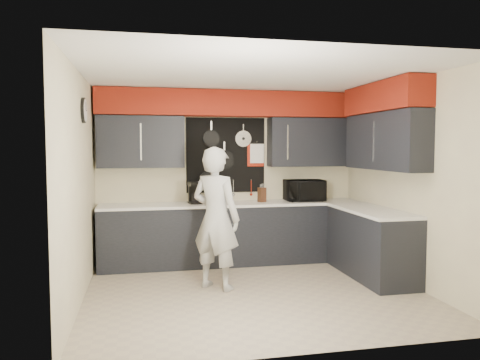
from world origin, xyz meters
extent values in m
plane|color=tan|center=(0.00, 0.00, 0.00)|extent=(4.00, 4.00, 0.00)
cube|color=beige|center=(0.00, 1.75, 1.30)|extent=(4.00, 0.01, 2.60)
cube|color=black|center=(-1.33, 1.59, 1.83)|extent=(1.24, 0.32, 0.75)
cube|color=black|center=(1.28, 1.59, 1.83)|extent=(1.34, 0.32, 0.75)
cube|color=maroon|center=(0.00, 1.57, 2.40)|extent=(3.94, 0.36, 0.38)
cube|color=black|center=(-0.05, 1.74, 1.62)|extent=(1.22, 0.03, 1.15)
cylinder|color=black|center=(-0.28, 1.70, 1.88)|extent=(0.26, 0.04, 0.26)
cylinder|color=black|center=(-0.08, 1.70, 1.55)|extent=(0.30, 0.04, 0.30)
cylinder|color=black|center=(-0.34, 1.70, 1.24)|extent=(0.27, 0.04, 0.27)
cylinder|color=silver|center=(0.22, 1.70, 1.88)|extent=(0.25, 0.02, 0.25)
cube|color=#A01E0C|center=(0.42, 1.72, 1.62)|extent=(0.26, 0.01, 0.34)
cube|color=white|center=(0.44, 1.70, 1.65)|extent=(0.22, 0.01, 0.30)
cylinder|color=silver|center=(-0.50, 1.71, 1.13)|extent=(0.01, 0.01, 0.20)
cylinder|color=silver|center=(-0.22, 1.71, 1.13)|extent=(0.01, 0.01, 0.20)
cylinder|color=silver|center=(0.07, 1.71, 1.13)|extent=(0.01, 0.01, 0.20)
cylinder|color=silver|center=(0.35, 1.71, 1.13)|extent=(0.01, 0.01, 0.20)
cube|color=beige|center=(2.00, 0.00, 1.30)|extent=(0.01, 3.50, 2.60)
cube|color=black|center=(1.84, 0.30, 1.83)|extent=(0.32, 1.70, 0.75)
cube|color=maroon|center=(1.82, 0.30, 2.40)|extent=(0.36, 1.70, 0.38)
cube|color=beige|center=(-2.00, 0.00, 1.30)|extent=(0.01, 3.50, 2.60)
cylinder|color=black|center=(-1.98, 0.40, 2.18)|extent=(0.04, 0.30, 0.30)
cylinder|color=white|center=(-1.96, 0.40, 2.18)|extent=(0.01, 0.26, 0.26)
cube|color=black|center=(0.00, 1.45, 0.44)|extent=(3.90, 0.60, 0.88)
cube|color=white|center=(0.00, 1.44, 0.90)|extent=(3.90, 0.63, 0.04)
cube|color=black|center=(1.70, 0.35, 0.44)|extent=(0.60, 1.60, 0.88)
cube|color=white|center=(1.69, 0.35, 0.90)|extent=(0.63, 1.60, 0.04)
cube|color=black|center=(0.00, 1.19, 0.05)|extent=(3.90, 0.06, 0.10)
imported|color=black|center=(1.13, 1.46, 1.08)|extent=(0.59, 0.41, 0.32)
cube|color=#3B2413|center=(0.45, 1.44, 1.03)|extent=(0.13, 0.13, 0.22)
cylinder|color=white|center=(-0.16, 1.42, 1.00)|extent=(0.13, 0.13, 0.17)
cube|color=black|center=(-0.56, 1.42, 0.93)|extent=(0.20, 0.24, 0.03)
cube|color=black|center=(-0.56, 1.50, 1.09)|extent=(0.18, 0.08, 0.29)
cube|color=black|center=(-0.56, 1.42, 1.21)|extent=(0.20, 0.24, 0.06)
cylinder|color=black|center=(-0.56, 1.40, 1.02)|extent=(0.11, 0.11, 0.14)
imported|color=#ACACAA|center=(-0.44, 0.24, 0.88)|extent=(0.76, 0.74, 1.75)
camera|label=1|loc=(-1.31, -5.39, 1.75)|focal=35.00mm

